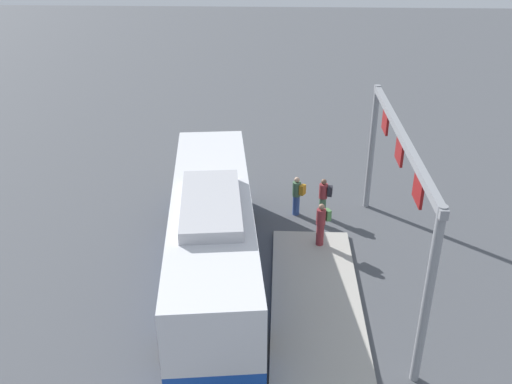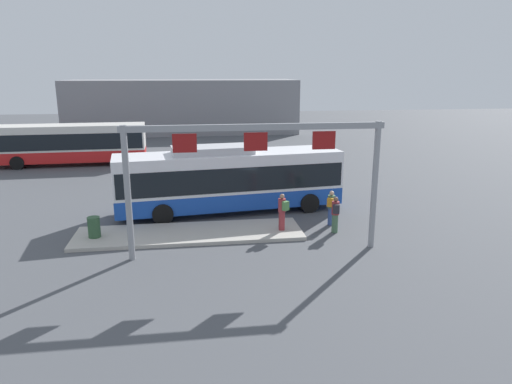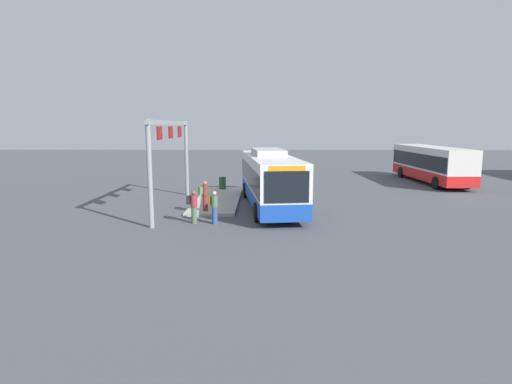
% 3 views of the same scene
% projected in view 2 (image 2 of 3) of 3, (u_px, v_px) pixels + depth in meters
% --- Properties ---
extents(ground_plane, '(120.00, 120.00, 0.00)m').
position_uv_depth(ground_plane, '(230.00, 211.00, 24.29)').
color(ground_plane, '#4C4F54').
extents(platform_curb, '(10.00, 2.80, 0.16)m').
position_uv_depth(platform_curb, '(190.00, 234.00, 20.75)').
color(platform_curb, '#B2ADA3').
rests_on(platform_curb, ground).
extents(bus_main, '(11.67, 3.86, 3.46)m').
position_uv_depth(bus_main, '(230.00, 177.00, 23.83)').
color(bus_main, '#1947AD').
rests_on(bus_main, ground).
extents(bus_background_left, '(11.49, 3.00, 3.10)m').
position_uv_depth(bus_background_left, '(69.00, 142.00, 35.83)').
color(bus_background_left, red).
rests_on(bus_background_left, ground).
extents(person_boarding, '(0.40, 0.57, 1.67)m').
position_uv_depth(person_boarding, '(335.00, 214.00, 20.89)').
color(person_boarding, '#476B4C').
rests_on(person_boarding, ground).
extents(person_waiting_near, '(0.52, 0.61, 1.67)m').
position_uv_depth(person_waiting_near, '(331.00, 207.00, 21.93)').
color(person_waiting_near, '#334C8C').
rests_on(person_waiting_near, ground).
extents(person_waiting_mid, '(0.51, 0.60, 1.67)m').
position_uv_depth(person_waiting_mid, '(282.00, 211.00, 20.76)').
color(person_waiting_mid, maroon).
rests_on(person_waiting_mid, platform_curb).
extents(platform_sign_gantry, '(10.09, 0.24, 5.20)m').
position_uv_depth(platform_sign_gantry, '(256.00, 160.00, 17.84)').
color(platform_sign_gantry, gray).
rests_on(platform_sign_gantry, ground).
extents(station_building, '(26.05, 8.00, 6.06)m').
position_uv_depth(station_building, '(183.00, 106.00, 54.61)').
color(station_building, gray).
rests_on(station_building, ground).
extents(trash_bin, '(0.52, 0.52, 0.90)m').
position_uv_depth(trash_bin, '(94.00, 227.00, 19.98)').
color(trash_bin, '#2D5133').
rests_on(trash_bin, platform_curb).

